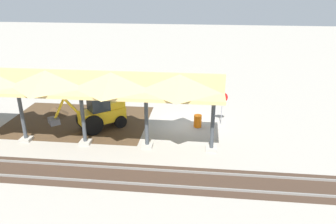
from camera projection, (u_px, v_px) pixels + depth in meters
name	position (u px, v px, depth m)	size (l,w,h in m)	color
ground_plane	(187.00, 124.00, 24.12)	(120.00, 120.00, 0.00)	gray
dirt_work_zone	(78.00, 121.00, 24.69)	(10.42, 7.00, 0.01)	#42301E
platform_canopy	(16.00, 80.00, 20.13)	(25.54, 3.20, 4.90)	#9E998E
rail_tracks	(180.00, 180.00, 17.36)	(60.00, 2.58, 0.15)	slate
stop_sign	(222.00, 101.00, 23.47)	(0.76, 0.06, 2.48)	gray
backhoe	(100.00, 112.00, 23.03)	(4.74, 4.23, 2.82)	yellow
dirt_mound	(56.00, 115.00, 25.80)	(3.95, 3.95, 1.46)	#42301E
traffic_barrel	(198.00, 121.00, 23.57)	(0.56, 0.56, 0.90)	orange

